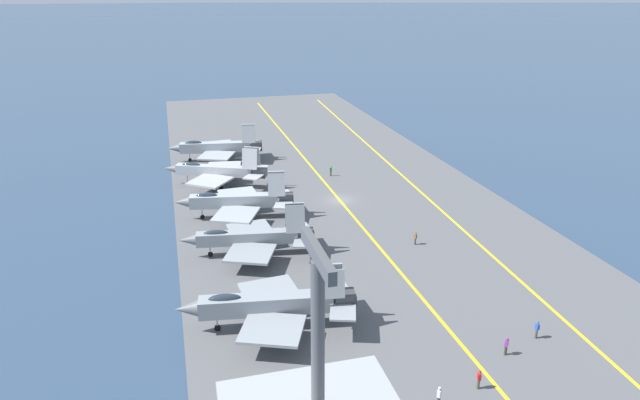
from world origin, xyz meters
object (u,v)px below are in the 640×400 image
Objects in this scene: parked_jet_second at (251,237)px; parked_jet_fifth at (217,147)px; crew_blue_vest at (537,329)px; crew_brown_vest at (415,237)px; parked_jet_nearest at (270,304)px; crew_white_vest at (439,396)px; parked_jet_fourth at (217,171)px; crew_red_vest at (479,378)px; crew_green_vest at (331,170)px; crew_purple_vest at (506,345)px; parked_jet_third at (237,201)px.

parked_jet_fifth is (40.56, 0.18, 0.27)m from parked_jet_second.
parked_jet_fifth is 9.63× the size of crew_blue_vest.
parked_jet_nearest is at bearing 122.99° from crew_brown_vest.
parked_jet_fourth is at bearing 11.60° from crew_white_vest.
parked_jet_fifth is (14.58, -1.34, -0.11)m from parked_jet_fourth.
parked_jet_fifth is 9.77× the size of crew_red_vest.
crew_green_vest is (26.55, -17.51, -1.32)m from parked_jet_second.
crew_blue_vest reaches higher than crew_brown_vest.
crew_brown_vest is at bearing -3.91° from crew_purple_vest.
crew_brown_vest is (-29.01, -2.67, -0.01)m from crew_green_vest.
parked_jet_fourth is 9.61× the size of crew_brown_vest.
crew_blue_vest is at bearing -69.79° from crew_purple_vest.
crew_blue_vest is (-50.58, -5.21, 0.01)m from crew_green_vest.
parked_jet_third reaches higher than crew_blue_vest.
parked_jet_fourth reaches higher than crew_blue_vest.
crew_green_vest is 1.01× the size of crew_brown_vest.
parked_jet_third is (12.02, 0.16, 0.26)m from parked_jet_second.
crew_brown_vest is at bearing -57.01° from parked_jet_nearest.
parked_jet_nearest is at bearing 70.89° from crew_blue_vest.
parked_jet_second is at bearing 83.05° from crew_brown_vest.
crew_red_vest is 4.14m from crew_white_vest.
parked_jet_nearest is 46.23m from crew_green_vest.
crew_white_vest is at bearing 172.42° from crew_green_vest.
parked_jet_fifth is 68.74m from crew_purple_vest.
crew_green_vest is at bearing -128.39° from parked_jet_fifth.
parked_jet_nearest is 0.98× the size of parked_jet_fifth.
crew_brown_vest is at bearing -174.73° from crew_green_vest.
parked_jet_nearest is 1.03× the size of parked_jet_third.
crew_green_vest is at bearing 5.27° from crew_brown_vest.
crew_red_vest is 5.74m from crew_purple_vest.
parked_jet_third is at bearing 129.44° from crew_green_vest.
parked_jet_second is at bearing -2.16° from parked_jet_nearest.
crew_white_vest is at bearing -161.59° from parked_jet_second.
parked_jet_fourth is 9.38× the size of crew_blue_vest.
crew_green_vest reaches higher than crew_red_vest.
crew_brown_vest is at bearing -142.66° from parked_jet_fourth.
crew_red_vest is at bearing 166.84° from crew_brown_vest.
crew_blue_vest is at bearing -174.12° from crew_green_vest.
crew_purple_vest is 0.99× the size of crew_blue_vest.
parked_jet_third reaches higher than crew_green_vest.
parked_jet_fifth reaches higher than crew_blue_vest.
crew_purple_vest is at bearing -178.80° from crew_green_vest.
parked_jet_third reaches higher than crew_white_vest.
parked_jet_second is 33.10m from crew_blue_vest.
parked_jet_fifth is 68.55m from crew_blue_vest.
parked_jet_second is 9.02× the size of crew_white_vest.
crew_green_vest is 0.99× the size of crew_white_vest.
parked_jet_third is 9.17× the size of crew_blue_vest.
crew_blue_vest is at bearing -64.90° from crew_white_vest.
crew_blue_vest is at bearing -109.11° from parked_jet_nearest.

